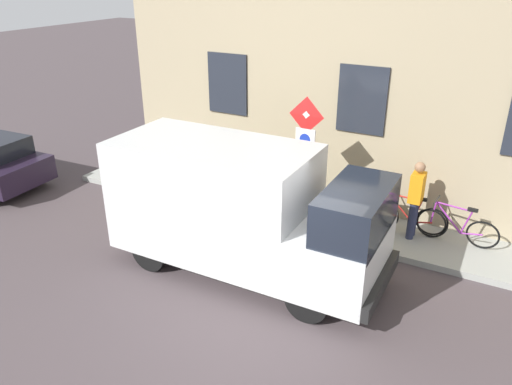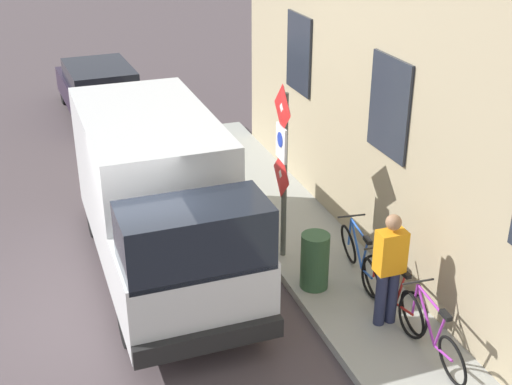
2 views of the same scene
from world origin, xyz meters
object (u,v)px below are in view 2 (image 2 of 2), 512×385
object	(u,v)px
bicycle_red	(392,292)
litter_bin	(315,261)
bicycle_purple	(431,333)
pedestrian	(389,266)
sign_post_stacked	(282,155)
delivery_van	(158,196)
bicycle_blue	(360,258)
parked_hatchback	(100,88)

from	to	relation	value
bicycle_red	litter_bin	xyz separation A→B (m)	(-0.75, 1.05, 0.08)
bicycle_purple	pedestrian	size ratio (longest dim) A/B	1.00
sign_post_stacked	litter_bin	distance (m)	1.72
delivery_van	bicycle_blue	world-z (taller)	delivery_van
delivery_van	bicycle_purple	size ratio (longest dim) A/B	3.12
bicycle_purple	litter_bin	distance (m)	2.19
bicycle_red	parked_hatchback	bearing A→B (deg)	11.60
parked_hatchback	pedestrian	bearing A→B (deg)	-170.25
sign_post_stacked	pedestrian	bearing A→B (deg)	-72.33
bicycle_blue	litter_bin	xyz separation A→B (m)	(-0.75, 0.04, 0.08)
sign_post_stacked	bicycle_red	size ratio (longest dim) A/B	1.66
pedestrian	bicycle_red	bearing A→B (deg)	-51.31
bicycle_blue	litter_bin	distance (m)	0.76
parked_hatchback	bicycle_red	world-z (taller)	parked_hatchback
sign_post_stacked	parked_hatchback	distance (m)	9.02
parked_hatchback	bicycle_purple	world-z (taller)	parked_hatchback
delivery_van	bicycle_blue	bearing A→B (deg)	60.49
parked_hatchback	bicycle_purple	xyz separation A→B (m)	(2.65, -11.88, -0.22)
sign_post_stacked	pedestrian	distance (m)	2.51
bicycle_purple	bicycle_red	world-z (taller)	same
parked_hatchback	pedestrian	world-z (taller)	pedestrian
sign_post_stacked	bicycle_red	world-z (taller)	sign_post_stacked
sign_post_stacked	litter_bin	world-z (taller)	sign_post_stacked
bicycle_purple	pedestrian	xyz separation A→B (m)	(-0.18, 0.87, 0.56)
sign_post_stacked	pedestrian	world-z (taller)	sign_post_stacked
parked_hatchback	bicycle_blue	world-z (taller)	parked_hatchback
sign_post_stacked	delivery_van	world-z (taller)	sign_post_stacked
bicycle_blue	litter_bin	world-z (taller)	litter_bin
bicycle_red	pedestrian	world-z (taller)	pedestrian
pedestrian	litter_bin	bearing A→B (deg)	25.77
pedestrian	parked_hatchback	bearing A→B (deg)	12.92
bicycle_purple	sign_post_stacked	bearing A→B (deg)	19.92
bicycle_blue	parked_hatchback	bearing A→B (deg)	22.29
parked_hatchback	bicycle_red	distance (m)	11.19
sign_post_stacked	pedestrian	xyz separation A→B (m)	(0.72, -2.25, -0.87)
delivery_van	litter_bin	bearing A→B (deg)	53.00
bicycle_red	bicycle_purple	bearing A→B (deg)	177.95
sign_post_stacked	pedestrian	size ratio (longest dim) A/B	1.65
bicycle_purple	pedestrian	bearing A→B (deg)	15.80
bicycle_red	bicycle_blue	bearing A→B (deg)	-2.15
parked_hatchback	bicycle_blue	bearing A→B (deg)	-167.82
delivery_van	sign_post_stacked	bearing A→B (deg)	75.84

